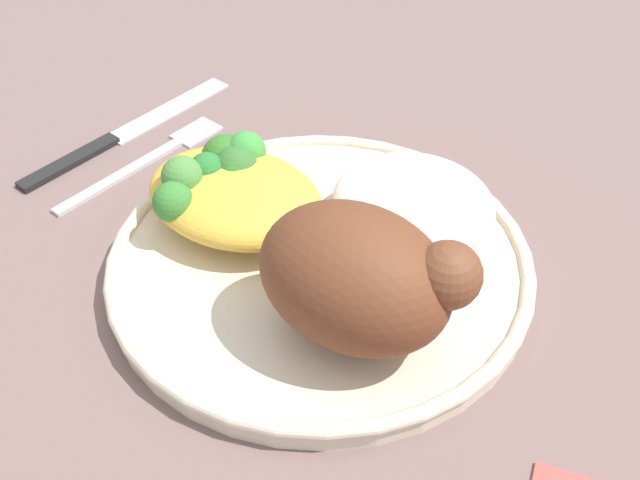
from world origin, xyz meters
TOP-DOWN VIEW (x-y plane):
  - ground_plane at (0.00, 0.00)m, footprint 2.00×2.00m
  - plate at (0.00, 0.00)m, footprint 0.25×0.25m
  - roasted_chicken at (0.05, -0.04)m, footprint 0.11×0.08m
  - rice_pile at (0.03, 0.05)m, footprint 0.10×0.09m
  - mac_cheese_with_broccoli at (-0.07, 0.00)m, footprint 0.11×0.09m
  - fork at (-0.16, 0.03)m, footprint 0.04×0.14m
  - knife at (-0.20, 0.04)m, footprint 0.04×0.19m

SIDE VIEW (x-z plane):
  - ground_plane at x=0.00m, z-range 0.00..0.00m
  - fork at x=-0.16m, z-range 0.00..0.01m
  - knife at x=-0.20m, z-range 0.00..0.01m
  - plate at x=0.00m, z-range 0.00..0.02m
  - rice_pile at x=0.03m, z-range 0.02..0.05m
  - mac_cheese_with_broccoli at x=-0.07m, z-range 0.01..0.06m
  - roasted_chicken at x=0.05m, z-range 0.02..0.09m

